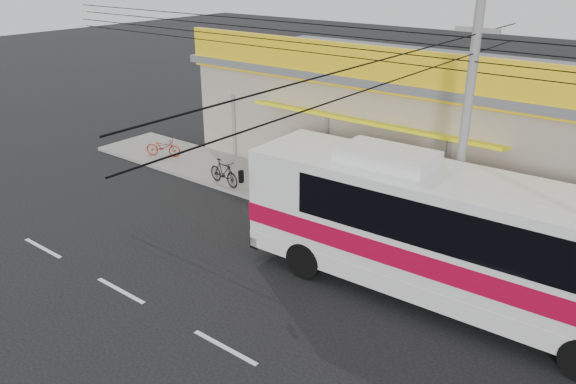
# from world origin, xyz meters

# --- Properties ---
(ground) EXTENTS (120.00, 120.00, 0.00)m
(ground) POSITION_xyz_m (0.00, 0.00, 0.00)
(ground) COLOR black
(ground) RESTS_ON ground
(sidewalk) EXTENTS (30.00, 3.20, 0.15)m
(sidewalk) POSITION_xyz_m (0.00, 6.00, 0.07)
(sidewalk) COLOR gray
(sidewalk) RESTS_ON ground
(lane_markings) EXTENTS (50.00, 0.12, 0.01)m
(lane_markings) POSITION_xyz_m (0.00, -2.50, 0.00)
(lane_markings) COLOR silver
(lane_markings) RESTS_ON ground
(storefront_building) EXTENTS (22.60, 9.20, 5.70)m
(storefront_building) POSITION_xyz_m (-0.01, 11.54, 2.30)
(storefront_building) COLOR gray
(storefront_building) RESTS_ON ground
(coach_bus) EXTENTS (12.71, 3.11, 3.89)m
(coach_bus) POSITION_xyz_m (4.13, 2.60, 2.08)
(coach_bus) COLOR silver
(coach_bus) RESTS_ON ground
(motorbike_red) EXTENTS (1.73, 1.23, 0.86)m
(motorbike_red) POSITION_xyz_m (-11.53, 5.52, 0.58)
(motorbike_red) COLOR maroon
(motorbike_red) RESTS_ON sidewalk
(motorbike_dark) EXTENTS (1.78, 0.74, 1.03)m
(motorbike_dark) POSITION_xyz_m (-6.94, 4.70, 0.67)
(motorbike_dark) COLOR black
(motorbike_dark) RESTS_ON sidewalk
(utility_pole) EXTENTS (34.00, 14.00, 7.64)m
(utility_pole) POSITION_xyz_m (2.68, 4.20, 6.30)
(utility_pole) COLOR slate
(utility_pole) RESTS_ON ground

